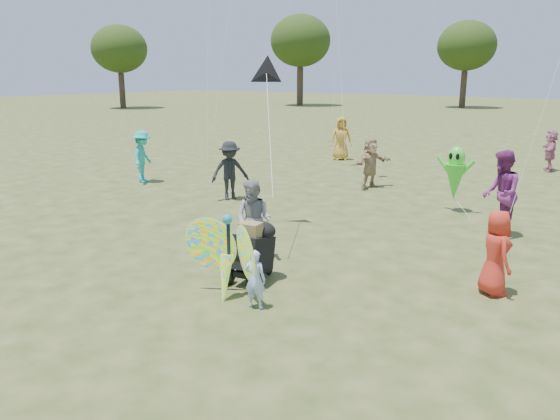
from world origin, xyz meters
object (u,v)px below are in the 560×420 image
object	(u,v)px
adult_man	(254,220)
crowd_j	(550,150)
crowd_i	(143,157)
child_girl	(255,279)
jogging_stroller	(255,248)
crowd_e	(501,193)
crowd_b	(230,171)
crowd_g	(341,138)
crowd_d	(370,163)
butterfly_kite	(227,258)
crowd_a	(496,253)
alien_kite	(455,176)

from	to	relation	value
adult_man	crowd_j	distance (m)	14.68
adult_man	crowd_i	world-z (taller)	crowd_i
child_girl	jogging_stroller	size ratio (longest dim) A/B	0.87
crowd_e	crowd_b	bearing A→B (deg)	-103.83
crowd_g	jogging_stroller	distance (m)	14.25
adult_man	jogging_stroller	bearing A→B (deg)	-61.10
crowd_j	jogging_stroller	size ratio (longest dim) A/B	1.40
crowd_b	crowd_j	world-z (taller)	crowd_b
jogging_stroller	crowd_b	bearing A→B (deg)	125.38
crowd_d	crowd_j	world-z (taller)	crowd_d
adult_man	crowd_d	xyz separation A→B (m)	(-1.44, 7.59, 0.01)
butterfly_kite	crowd_j	bearing A→B (deg)	84.35
child_girl	butterfly_kite	bearing A→B (deg)	-20.69
crowd_i	crowd_a	bearing A→B (deg)	-132.83
adult_man	crowd_d	world-z (taller)	crowd_d
crowd_d	crowd_e	xyz separation A→B (m)	(4.84, -3.05, 0.17)
child_girl	crowd_g	world-z (taller)	crowd_g
crowd_b	butterfly_kite	distance (m)	7.17
jogging_stroller	alien_kite	world-z (taller)	alien_kite
child_girl	crowd_i	distance (m)	11.00
crowd_g	crowd_j	bearing A→B (deg)	-20.55
adult_man	crowd_b	size ratio (longest dim) A/B	0.94
child_girl	crowd_a	distance (m)	3.99
child_girl	jogging_stroller	bearing A→B (deg)	-66.41
crowd_j	crowd_g	bearing A→B (deg)	-86.44
crowd_a	crowd_d	bearing A→B (deg)	-1.13
crowd_b	crowd_j	distance (m)	12.57
crowd_i	child_girl	bearing A→B (deg)	-150.69
adult_man	butterfly_kite	distance (m)	1.96
crowd_b	alien_kite	world-z (taller)	alien_kite
adult_man	crowd_g	size ratio (longest dim) A/B	0.88
crowd_i	alien_kite	world-z (taller)	crowd_i
crowd_e	crowd_a	bearing A→B (deg)	-6.56
crowd_b	alien_kite	size ratio (longest dim) A/B	0.97
child_girl	alien_kite	distance (m)	7.92
child_girl	alien_kite	bearing A→B (deg)	-108.25
crowd_a	crowd_b	bearing A→B (deg)	30.07
adult_man	crowd_b	bearing A→B (deg)	125.57
crowd_j	crowd_e	bearing A→B (deg)	-8.89
crowd_b	crowd_d	distance (m)	4.66
adult_man	crowd_i	xyz separation A→B (m)	(-7.95, 3.80, 0.08)
jogging_stroller	crowd_a	bearing A→B (deg)	18.49
jogging_stroller	alien_kite	xyz separation A→B (m)	(1.03, 7.03, 0.36)
crowd_b	jogging_stroller	distance (m)	6.51
alien_kite	adult_man	bearing A→B (deg)	-106.55
crowd_a	crowd_g	world-z (taller)	crowd_g
butterfly_kite	crowd_e	bearing A→B (deg)	68.13
child_girl	jogging_stroller	distance (m)	1.14
crowd_a	crowd_g	bearing A→B (deg)	-1.63
jogging_stroller	crowd_g	bearing A→B (deg)	104.27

